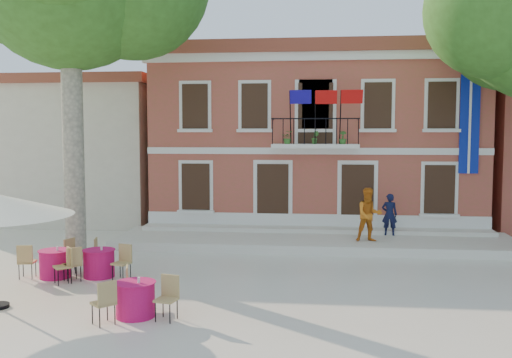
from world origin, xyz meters
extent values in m
plane|color=beige|center=(0.00, 0.00, 0.00)|extent=(90.00, 90.00, 0.00)
cube|color=#B24740|center=(2.00, 10.00, 3.50)|extent=(13.00, 8.00, 7.00)
cube|color=brown|center=(2.00, 10.00, 7.25)|extent=(13.50, 8.50, 0.50)
cube|color=silver|center=(2.00, 6.05, 6.85)|extent=(13.30, 0.35, 0.35)
cube|color=silver|center=(2.00, 5.55, 3.50)|extent=(3.20, 0.90, 0.15)
cube|color=black|center=(2.00, 5.15, 4.50)|extent=(3.20, 0.04, 0.04)
cube|color=#0D2195|center=(7.60, 5.94, 4.30)|extent=(0.70, 0.05, 3.60)
cube|color=#170D92|center=(1.10, 4.80, 5.25)|extent=(0.76, 0.27, 0.47)
cube|color=red|center=(2.00, 4.80, 5.25)|extent=(0.76, 0.29, 0.47)
cube|color=red|center=(2.90, 4.80, 5.25)|extent=(0.76, 0.27, 0.47)
imported|color=#26591E|center=(1.00, 5.25, 3.82)|extent=(0.43, 0.37, 0.48)
imported|color=#26591E|center=(2.00, 5.25, 3.82)|extent=(0.26, 0.21, 0.48)
imported|color=#26591E|center=(3.00, 5.25, 3.82)|extent=(0.27, 0.27, 0.48)
cube|color=beige|center=(-9.50, 11.00, 3.00)|extent=(9.00, 9.00, 6.00)
cube|color=brown|center=(-9.50, 11.00, 6.20)|extent=(9.40, 9.40, 0.40)
cube|color=silver|center=(2.00, 4.40, 0.15)|extent=(14.00, 3.40, 0.30)
cylinder|color=#A59E84|center=(-5.48, 1.40, 3.83)|extent=(0.64, 0.64, 7.66)
imported|color=black|center=(4.69, 5.09, 1.06)|extent=(0.58, 0.41, 1.51)
imported|color=orange|center=(3.86, 3.83, 1.22)|extent=(0.99, 0.83, 1.83)
cylinder|color=#C1125A|center=(-3.89, -0.69, 0.38)|extent=(0.84, 0.84, 0.75)
cylinder|color=#C1125A|center=(-3.89, -0.69, 0.76)|extent=(0.90, 0.90, 0.02)
cube|color=tan|center=(-4.43, -1.21, 0.47)|extent=(0.59, 0.59, 0.95)
cube|color=tan|center=(-3.17, -0.91, 0.47)|extent=(0.52, 0.52, 0.95)
cube|color=tan|center=(-4.06, 0.04, 0.47)|extent=(0.51, 0.51, 0.95)
cylinder|color=#C1125A|center=(-1.79, -3.90, 0.38)|extent=(0.84, 0.84, 0.75)
cylinder|color=#C1125A|center=(-1.79, -3.90, 0.76)|extent=(0.90, 0.90, 0.02)
cube|color=tan|center=(-2.02, -3.18, 0.47)|extent=(0.53, 0.53, 0.95)
cube|color=tan|center=(-2.30, -4.45, 0.47)|extent=(0.59, 0.59, 0.95)
cube|color=tan|center=(-1.06, -4.06, 0.47)|extent=(0.50, 0.50, 0.95)
cylinder|color=#C1125A|center=(-5.07, -0.88, 0.38)|extent=(0.84, 0.84, 0.75)
cylinder|color=#C1125A|center=(-5.07, -0.88, 0.76)|extent=(0.90, 0.90, 0.02)
cube|color=tan|center=(-4.58, -1.45, 0.47)|extent=(0.59, 0.59, 0.95)
cube|color=tan|center=(-4.82, -0.18, 0.47)|extent=(0.54, 0.54, 0.95)
cube|color=tan|center=(-5.81, -1.02, 0.47)|extent=(0.49, 0.49, 0.95)
camera|label=1|loc=(2.15, -15.65, 4.01)|focal=40.00mm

